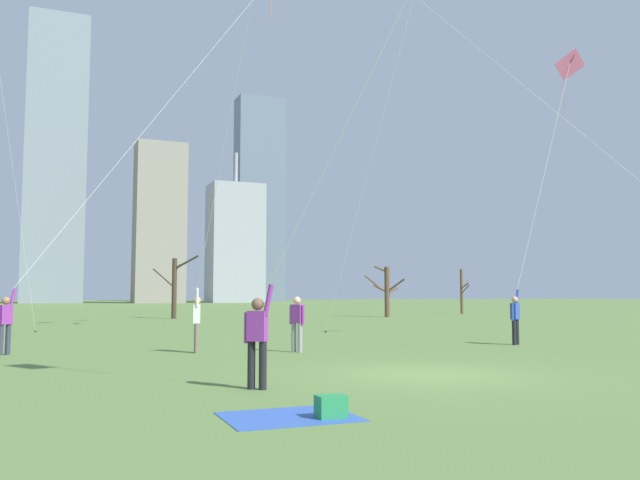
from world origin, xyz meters
name	(u,v)px	position (x,y,z in m)	size (l,w,h in m)	color
ground_plane	(427,374)	(0.00, 0.00, 0.00)	(400.00, 400.00, 0.00)	#5B7A3D
kite_flyer_foreground_right_orange	(76,230)	(-6.77, 9.60, 3.70)	(11.11, 7.78, 17.10)	#33384C
kite_flyer_midfield_center_teal	(603,169)	(6.83, 1.67, 5.21)	(4.49, 16.09, 17.98)	gray
kite_flyer_midfield_left_red	(208,257)	(-3.44, 5.76, 2.70)	(0.53, 8.78, 13.30)	#726656
kite_flyer_midfield_right_blue	(334,174)	(-3.13, -2.25, 3.68)	(4.35, 7.65, 14.19)	black
kite_flyer_foreground_left_pink	(526,268)	(7.67, 6.03, 2.59)	(4.25, 1.17, 10.93)	black
bystander_watching_nearby	(297,321)	(-0.72, 6.02, 0.90)	(0.36, 0.43, 1.62)	gray
picnic_spot	(313,411)	(-4.05, -3.64, 0.09)	(1.81, 1.42, 0.31)	#3359B2
bare_tree_left_of_center	(462,291)	(25.90, 36.37, 2.01)	(1.83, 2.47, 3.90)	brown
bare_tree_center	(387,290)	(15.94, 31.67, 2.01)	(2.92, 1.97, 3.88)	brown
bare_tree_rightmost	(175,285)	(0.58, 34.32, 2.34)	(2.95, 2.33, 4.43)	#423326
skyline_short_annex	(159,223)	(12.12, 120.41, 15.94)	(9.76, 7.48, 31.88)	gray
skyline_slender_spire	(235,243)	(28.27, 122.62, 12.54)	(11.11, 8.52, 31.96)	#9EA3AD
skyline_mid_tower_left	(56,157)	(-7.49, 126.27, 28.96)	(11.53, 5.01, 57.91)	gray
skyline_squat_block	(259,199)	(38.17, 137.80, 24.54)	(11.39, 6.20, 49.08)	slate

